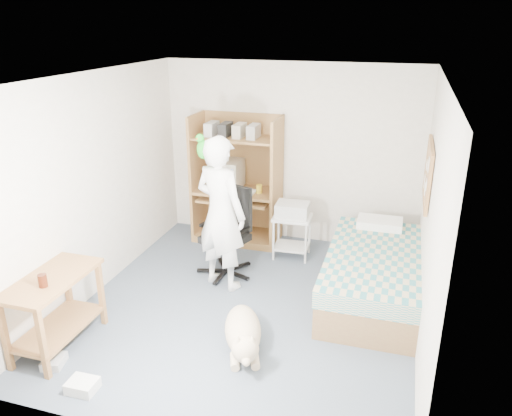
# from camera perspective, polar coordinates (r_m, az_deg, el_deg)

# --- Properties ---
(floor) EXTENTS (4.00, 4.00, 0.00)m
(floor) POSITION_cam_1_polar(r_m,az_deg,el_deg) (5.69, -0.95, -11.17)
(floor) COLOR #4D5869
(floor) RESTS_ON ground
(wall_back) EXTENTS (3.60, 0.02, 2.50)m
(wall_back) POSITION_cam_1_polar(r_m,az_deg,el_deg) (6.98, 4.01, 6.15)
(wall_back) COLOR beige
(wall_back) RESTS_ON floor
(wall_right) EXTENTS (0.02, 4.00, 2.50)m
(wall_right) POSITION_cam_1_polar(r_m,az_deg,el_deg) (4.93, 19.32, -1.39)
(wall_right) COLOR beige
(wall_right) RESTS_ON floor
(wall_left) EXTENTS (0.02, 4.00, 2.50)m
(wall_left) POSITION_cam_1_polar(r_m,az_deg,el_deg) (5.91, -17.89, 2.43)
(wall_left) COLOR beige
(wall_left) RESTS_ON floor
(ceiling) EXTENTS (3.60, 4.00, 0.02)m
(ceiling) POSITION_cam_1_polar(r_m,az_deg,el_deg) (4.85, -1.13, 14.73)
(ceiling) COLOR white
(ceiling) RESTS_ON wall_back
(computer_hutch) EXTENTS (1.20, 0.63, 1.80)m
(computer_hutch) POSITION_cam_1_polar(r_m,az_deg,el_deg) (7.05, -2.12, 2.68)
(computer_hutch) COLOR brown
(computer_hutch) RESTS_ON floor
(bed) EXTENTS (1.02, 2.02, 0.66)m
(bed) POSITION_cam_1_polar(r_m,az_deg,el_deg) (5.88, 13.18, -7.39)
(bed) COLOR brown
(bed) RESTS_ON floor
(side_desk) EXTENTS (0.50, 1.00, 0.75)m
(side_desk) POSITION_cam_1_polar(r_m,az_deg,el_deg) (5.20, -22.03, -9.86)
(side_desk) COLOR brown
(side_desk) RESTS_ON floor
(corkboard) EXTENTS (0.04, 0.94, 0.66)m
(corkboard) POSITION_cam_1_polar(r_m,az_deg,el_deg) (5.72, 19.08, 3.78)
(corkboard) COLOR olive
(corkboard) RESTS_ON wall_right
(office_chair) EXTENTS (0.63, 0.64, 1.10)m
(office_chair) POSITION_cam_1_polar(r_m,az_deg,el_deg) (6.23, -3.19, -4.09)
(office_chair) COLOR black
(office_chair) RESTS_ON floor
(person) EXTENTS (0.78, 0.64, 1.83)m
(person) POSITION_cam_1_polar(r_m,az_deg,el_deg) (5.75, -4.05, -0.64)
(person) COLOR white
(person) RESTS_ON floor
(parrot) EXTENTS (0.13, 0.23, 0.37)m
(parrot) POSITION_cam_1_polar(r_m,az_deg,el_deg) (5.60, -6.14, 6.87)
(parrot) COLOR #15901B
(parrot) RESTS_ON person
(dog) EXTENTS (0.60, 1.05, 0.41)m
(dog) POSITION_cam_1_polar(r_m,az_deg,el_deg) (4.96, -1.48, -14.04)
(dog) COLOR tan
(dog) RESTS_ON floor
(printer_cart) EXTENTS (0.51, 0.41, 0.59)m
(printer_cart) POSITION_cam_1_polar(r_m,az_deg,el_deg) (6.65, 4.13, -2.50)
(printer_cart) COLOR silver
(printer_cart) RESTS_ON floor
(printer) EXTENTS (0.43, 0.34, 0.18)m
(printer) POSITION_cam_1_polar(r_m,az_deg,el_deg) (6.54, 4.19, -0.19)
(printer) COLOR #B5B6B1
(printer) RESTS_ON printer_cart
(crt_monitor) EXTENTS (0.41, 0.44, 0.39)m
(crt_monitor) POSITION_cam_1_polar(r_m,az_deg,el_deg) (7.06, -3.35, 3.93)
(crt_monitor) COLOR beige
(crt_monitor) RESTS_ON computer_hutch
(keyboard) EXTENTS (0.46, 0.18, 0.03)m
(keyboard) POSITION_cam_1_polar(r_m,az_deg,el_deg) (6.95, -2.31, 1.09)
(keyboard) COLOR beige
(keyboard) RESTS_ON computer_hutch
(pencil_cup) EXTENTS (0.08, 0.08, 0.12)m
(pencil_cup) POSITION_cam_1_polar(r_m,az_deg,el_deg) (6.87, 0.37, 2.20)
(pencil_cup) COLOR yellow
(pencil_cup) RESTS_ON computer_hutch
(drink_glass) EXTENTS (0.08, 0.08, 0.12)m
(drink_glass) POSITION_cam_1_polar(r_m,az_deg,el_deg) (4.92, -23.20, -7.64)
(drink_glass) COLOR #3A1509
(drink_glass) RESTS_ON side_desk
(floor_box_a) EXTENTS (0.25, 0.21, 0.10)m
(floor_box_a) POSITION_cam_1_polar(r_m,az_deg,el_deg) (4.81, -19.21, -18.64)
(floor_box_a) COLOR silver
(floor_box_a) RESTS_ON floor
(floor_box_b) EXTENTS (0.23, 0.26, 0.08)m
(floor_box_b) POSITION_cam_1_polar(r_m,az_deg,el_deg) (5.19, -22.08, -15.94)
(floor_box_b) COLOR #B5B5B0
(floor_box_b) RESTS_ON floor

